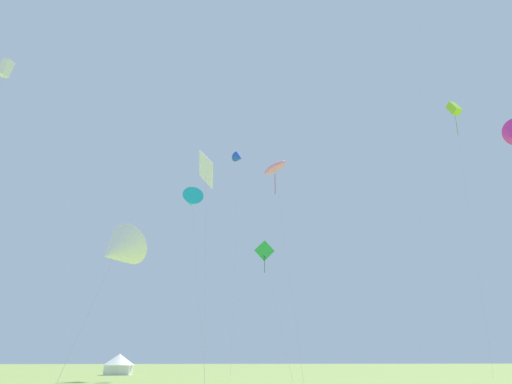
{
  "coord_description": "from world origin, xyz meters",
  "views": [
    {
      "loc": [
        -3.43,
        -3.43,
        2.01
      ],
      "look_at": [
        0.0,
        32.0,
        14.85
      ],
      "focal_mm": 32.49,
      "sensor_mm": 36.0,
      "label": 1
    }
  ],
  "objects_px": {
    "kite_lime_box": "(454,109)",
    "kite_white_box": "(5,69)",
    "kite_blue_delta": "(239,158)",
    "kite_white_diamond": "(206,170)",
    "kite_white_delta": "(117,250)",
    "kite_green_diamond": "(265,252)",
    "kite_pink_parafoil": "(275,168)",
    "festival_tent_center": "(119,363)",
    "kite_cyan_delta": "(192,200)"
  },
  "relations": [
    {
      "from": "kite_blue_delta",
      "to": "kite_white_diamond",
      "type": "xyz_separation_m",
      "value": [
        -4.02,
        -27.53,
        -13.41
      ]
    },
    {
      "from": "kite_white_diamond",
      "to": "kite_white_box",
      "type": "xyz_separation_m",
      "value": [
        -21.56,
        10.93,
        15.19
      ]
    },
    {
      "from": "kite_lime_box",
      "to": "kite_blue_delta",
      "type": "bearing_deg",
      "value": 166.38
    },
    {
      "from": "kite_blue_delta",
      "to": "kite_white_delta",
      "type": "bearing_deg",
      "value": -108.5
    },
    {
      "from": "kite_blue_delta",
      "to": "kite_white_box",
      "type": "relative_size",
      "value": 0.94
    },
    {
      "from": "kite_white_delta",
      "to": "festival_tent_center",
      "type": "bearing_deg",
      "value": 98.69
    },
    {
      "from": "kite_green_diamond",
      "to": "festival_tent_center",
      "type": "xyz_separation_m",
      "value": [
        -17.29,
        19.33,
        -11.04
      ]
    },
    {
      "from": "kite_white_box",
      "to": "kite_green_diamond",
      "type": "bearing_deg",
      "value": 7.84
    },
    {
      "from": "kite_cyan_delta",
      "to": "kite_lime_box",
      "type": "bearing_deg",
      "value": -7.76
    },
    {
      "from": "kite_white_delta",
      "to": "festival_tent_center",
      "type": "height_order",
      "value": "kite_white_delta"
    },
    {
      "from": "kite_blue_delta",
      "to": "kite_pink_parafoil",
      "type": "bearing_deg",
      "value": -79.06
    },
    {
      "from": "kite_cyan_delta",
      "to": "kite_pink_parafoil",
      "type": "height_order",
      "value": "kite_cyan_delta"
    },
    {
      "from": "kite_white_box",
      "to": "festival_tent_center",
      "type": "relative_size",
      "value": 7.86
    },
    {
      "from": "kite_white_diamond",
      "to": "kite_white_box",
      "type": "distance_m",
      "value": 28.55
    },
    {
      "from": "kite_white_diamond",
      "to": "kite_white_delta",
      "type": "height_order",
      "value": "kite_white_diamond"
    },
    {
      "from": "kite_cyan_delta",
      "to": "festival_tent_center",
      "type": "relative_size",
      "value": 5.74
    },
    {
      "from": "kite_white_diamond",
      "to": "festival_tent_center",
      "type": "xyz_separation_m",
      "value": [
        -11.12,
        34.08,
        -14.05
      ]
    },
    {
      "from": "kite_white_diamond",
      "to": "kite_white_delta",
      "type": "relative_size",
      "value": 1.57
    },
    {
      "from": "kite_white_diamond",
      "to": "kite_pink_parafoil",
      "type": "height_order",
      "value": "kite_pink_parafoil"
    },
    {
      "from": "festival_tent_center",
      "to": "kite_lime_box",
      "type": "bearing_deg",
      "value": -17.09
    },
    {
      "from": "kite_blue_delta",
      "to": "kite_green_diamond",
      "type": "xyz_separation_m",
      "value": [
        2.15,
        -12.78,
        -16.42
      ]
    },
    {
      "from": "kite_white_box",
      "to": "festival_tent_center",
      "type": "distance_m",
      "value": 38.73
    },
    {
      "from": "kite_green_diamond",
      "to": "kite_pink_parafoil",
      "type": "height_order",
      "value": "kite_pink_parafoil"
    },
    {
      "from": "kite_cyan_delta",
      "to": "kite_pink_parafoil",
      "type": "bearing_deg",
      "value": -55.09
    },
    {
      "from": "kite_lime_box",
      "to": "kite_pink_parafoil",
      "type": "relative_size",
      "value": 1.64
    },
    {
      "from": "kite_lime_box",
      "to": "kite_white_box",
      "type": "xyz_separation_m",
      "value": [
        -54.77,
        -9.53,
        -3.68
      ]
    },
    {
      "from": "kite_green_diamond",
      "to": "kite_pink_parafoil",
      "type": "xyz_separation_m",
      "value": [
        0.83,
        -2.66,
        8.52
      ]
    },
    {
      "from": "kite_cyan_delta",
      "to": "kite_green_diamond",
      "type": "distance_m",
      "value": 16.22
    },
    {
      "from": "kite_green_diamond",
      "to": "kite_pink_parafoil",
      "type": "distance_m",
      "value": 8.97
    },
    {
      "from": "kite_white_box",
      "to": "kite_pink_parafoil",
      "type": "xyz_separation_m",
      "value": [
        28.56,
        1.17,
        -9.67
      ]
    },
    {
      "from": "kite_white_delta",
      "to": "kite_cyan_delta",
      "type": "bearing_deg",
      "value": 82.59
    },
    {
      "from": "kite_pink_parafoil",
      "to": "kite_white_box",
      "type": "bearing_deg",
      "value": -177.66
    },
    {
      "from": "kite_cyan_delta",
      "to": "kite_white_box",
      "type": "xyz_separation_m",
      "value": [
        -19.36,
        -14.35,
        9.13
      ]
    },
    {
      "from": "kite_blue_delta",
      "to": "kite_white_box",
      "type": "bearing_deg",
      "value": -147.02
    },
    {
      "from": "kite_blue_delta",
      "to": "kite_pink_parafoil",
      "type": "xyz_separation_m",
      "value": [
        2.98,
        -15.43,
        -7.89
      ]
    },
    {
      "from": "kite_blue_delta",
      "to": "kite_white_diamond",
      "type": "relative_size",
      "value": 1.76
    },
    {
      "from": "kite_blue_delta",
      "to": "kite_pink_parafoil",
      "type": "relative_size",
      "value": 1.38
    },
    {
      "from": "kite_cyan_delta",
      "to": "kite_white_box",
      "type": "height_order",
      "value": "kite_white_box"
    },
    {
      "from": "kite_cyan_delta",
      "to": "kite_lime_box",
      "type": "xyz_separation_m",
      "value": [
        35.41,
        -4.83,
        12.81
      ]
    },
    {
      "from": "kite_blue_delta",
      "to": "kite_cyan_delta",
      "type": "height_order",
      "value": "kite_blue_delta"
    },
    {
      "from": "kite_lime_box",
      "to": "kite_pink_parafoil",
      "type": "distance_m",
      "value": 30.58
    },
    {
      "from": "kite_pink_parafoil",
      "to": "kite_white_diamond",
      "type": "bearing_deg",
      "value": -120.07
    },
    {
      "from": "kite_green_diamond",
      "to": "kite_white_box",
      "type": "height_order",
      "value": "kite_white_box"
    },
    {
      "from": "kite_blue_delta",
      "to": "kite_lime_box",
      "type": "relative_size",
      "value": 0.84
    },
    {
      "from": "kite_pink_parafoil",
      "to": "kite_green_diamond",
      "type": "bearing_deg",
      "value": 107.41
    },
    {
      "from": "festival_tent_center",
      "to": "kite_cyan_delta",
      "type": "bearing_deg",
      "value": -44.63
    },
    {
      "from": "kite_white_diamond",
      "to": "kite_cyan_delta",
      "type": "bearing_deg",
      "value": 94.98
    },
    {
      "from": "kite_white_delta",
      "to": "kite_green_diamond",
      "type": "bearing_deg",
      "value": 53.83
    },
    {
      "from": "kite_white_box",
      "to": "kite_pink_parafoil",
      "type": "distance_m",
      "value": 30.18
    },
    {
      "from": "kite_white_delta",
      "to": "kite_lime_box",
      "type": "distance_m",
      "value": 51.41
    }
  ]
}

